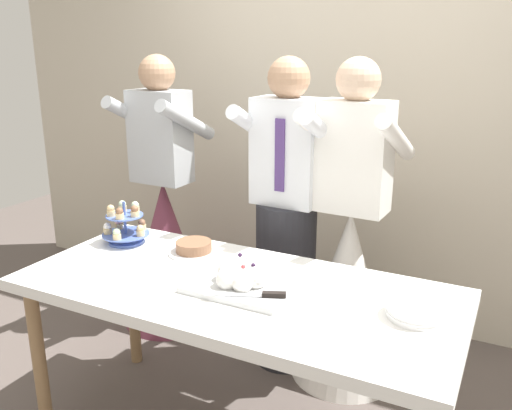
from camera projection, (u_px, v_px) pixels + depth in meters
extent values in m
cube|color=beige|center=(351.00, 89.00, 3.24)|extent=(5.20, 0.10, 2.90)
cube|color=white|center=(235.00, 290.00, 2.19)|extent=(1.80, 0.80, 0.05)
cylinder|color=olive|center=(39.00, 361.00, 2.38)|extent=(0.06, 0.06, 0.72)
cylinder|color=olive|center=(133.00, 302.00, 2.93)|extent=(0.06, 0.06, 0.72)
cylinder|color=olive|center=(447.00, 385.00, 2.22)|extent=(0.06, 0.06, 0.72)
cylinder|color=#4C66B2|center=(126.00, 241.00, 2.64)|extent=(0.17, 0.17, 0.01)
cylinder|color=#4C66B2|center=(125.00, 222.00, 2.61)|extent=(0.01, 0.01, 0.21)
cylinder|color=#4C66B2|center=(126.00, 234.00, 2.63)|extent=(0.23, 0.23, 0.01)
cylinder|color=#D1B784|center=(140.00, 233.00, 2.59)|extent=(0.04, 0.04, 0.03)
sphere|color=#D6B27A|center=(140.00, 228.00, 2.58)|extent=(0.04, 0.04, 0.04)
cylinder|color=#D1B784|center=(142.00, 227.00, 2.67)|extent=(0.04, 0.04, 0.03)
sphere|color=brown|center=(142.00, 223.00, 2.67)|extent=(0.04, 0.04, 0.04)
cylinder|color=#D1B784|center=(119.00, 226.00, 2.69)|extent=(0.04, 0.04, 0.03)
sphere|color=#EAB7C6|center=(119.00, 221.00, 2.68)|extent=(0.04, 0.04, 0.04)
cylinder|color=#D1B784|center=(108.00, 231.00, 2.62)|extent=(0.04, 0.04, 0.03)
sphere|color=white|center=(107.00, 226.00, 2.61)|extent=(0.04, 0.04, 0.04)
cylinder|color=#D1B784|center=(117.00, 237.00, 2.54)|extent=(0.04, 0.04, 0.03)
sphere|color=beige|center=(117.00, 232.00, 2.54)|extent=(0.04, 0.04, 0.04)
cylinder|color=#4C66B2|center=(124.00, 215.00, 2.60)|extent=(0.18, 0.18, 0.01)
cylinder|color=#D1B784|center=(135.00, 214.00, 2.57)|extent=(0.04, 0.04, 0.03)
sphere|color=brown|center=(134.00, 209.00, 2.57)|extent=(0.04, 0.04, 0.04)
cylinder|color=#D1B784|center=(135.00, 210.00, 2.64)|extent=(0.04, 0.04, 0.03)
sphere|color=beige|center=(135.00, 205.00, 2.63)|extent=(0.04, 0.04, 0.04)
cylinder|color=#D1B784|center=(123.00, 209.00, 2.65)|extent=(0.04, 0.04, 0.03)
sphere|color=beige|center=(122.00, 204.00, 2.64)|extent=(0.04, 0.04, 0.04)
cylinder|color=#D1B784|center=(111.00, 213.00, 2.58)|extent=(0.04, 0.04, 0.03)
sphere|color=#D6B27A|center=(111.00, 208.00, 2.57)|extent=(0.04, 0.04, 0.04)
cylinder|color=#D1B784|center=(120.00, 216.00, 2.54)|extent=(0.04, 0.04, 0.03)
sphere|color=brown|center=(119.00, 211.00, 2.53)|extent=(0.04, 0.04, 0.04)
cube|color=silver|center=(242.00, 285.00, 2.14)|extent=(0.42, 0.31, 0.02)
sphere|color=white|center=(255.00, 278.00, 2.11)|extent=(0.09, 0.09, 0.09)
sphere|color=white|center=(257.00, 271.00, 2.17)|extent=(0.09, 0.09, 0.09)
sphere|color=white|center=(241.00, 269.00, 2.19)|extent=(0.09, 0.09, 0.09)
sphere|color=white|center=(229.00, 272.00, 2.16)|extent=(0.10, 0.10, 0.10)
sphere|color=white|center=(227.00, 279.00, 2.10)|extent=(0.09, 0.09, 0.09)
sphere|color=white|center=(242.00, 283.00, 2.07)|extent=(0.08, 0.08, 0.08)
sphere|color=white|center=(242.00, 272.00, 2.13)|extent=(0.11, 0.11, 0.11)
sphere|color=#2D1938|center=(253.00, 265.00, 2.10)|extent=(0.02, 0.02, 0.02)
sphere|color=#DB474C|center=(243.00, 267.00, 2.06)|extent=(0.02, 0.02, 0.02)
sphere|color=#2D1938|center=(240.00, 255.00, 2.18)|extent=(0.02, 0.02, 0.02)
sphere|color=#2D1938|center=(246.00, 260.00, 2.15)|extent=(0.02, 0.02, 0.02)
sphere|color=#B21923|center=(238.00, 265.00, 2.12)|extent=(0.02, 0.02, 0.02)
cube|color=silver|center=(234.00, 295.00, 2.03)|extent=(0.22, 0.11, 0.00)
cube|color=black|center=(274.00, 295.00, 2.02)|extent=(0.09, 0.06, 0.02)
cylinder|color=white|center=(416.00, 316.00, 1.92)|extent=(0.21, 0.21, 0.01)
cylinder|color=white|center=(415.00, 313.00, 1.92)|extent=(0.21, 0.21, 0.01)
cylinder|color=white|center=(417.00, 310.00, 1.91)|extent=(0.21, 0.21, 0.01)
cylinder|color=white|center=(418.00, 308.00, 1.91)|extent=(0.21, 0.21, 0.01)
cylinder|color=white|center=(416.00, 305.00, 1.90)|extent=(0.21, 0.21, 0.01)
cylinder|color=white|center=(194.00, 252.00, 2.51)|extent=(0.24, 0.24, 0.01)
cylinder|color=brown|center=(194.00, 246.00, 2.50)|extent=(0.17, 0.17, 0.05)
cylinder|color=#232328|center=(285.00, 284.00, 2.92)|extent=(0.32, 0.32, 0.92)
cube|color=white|center=(288.00, 152.00, 2.71)|extent=(0.35, 0.22, 0.54)
sphere|color=tan|center=(289.00, 78.00, 2.61)|extent=(0.21, 0.21, 0.21)
cylinder|color=white|center=(256.00, 128.00, 2.77)|extent=(0.10, 0.49, 0.28)
cylinder|color=white|center=(324.00, 134.00, 2.59)|extent=(0.10, 0.49, 0.28)
cube|color=#4C3372|center=(280.00, 156.00, 2.62)|extent=(0.05, 0.01, 0.36)
cone|color=white|center=(347.00, 295.00, 2.79)|extent=(0.56, 0.56, 0.92)
cube|color=white|center=(354.00, 157.00, 2.58)|extent=(0.35, 0.22, 0.54)
sphere|color=beige|center=(358.00, 80.00, 2.48)|extent=(0.21, 0.21, 0.21)
cylinder|color=white|center=(320.00, 132.00, 2.64)|extent=(0.10, 0.49, 0.28)
cylinder|color=white|center=(396.00, 138.00, 2.46)|extent=(0.10, 0.49, 0.28)
cone|color=brown|center=(166.00, 253.00, 3.36)|extent=(0.56, 0.56, 0.92)
cube|color=#B2B7BC|center=(160.00, 137.00, 3.15)|extent=(0.35, 0.21, 0.54)
sphere|color=tan|center=(157.00, 73.00, 3.04)|extent=(0.21, 0.21, 0.21)
cylinder|color=#B2B7BC|center=(135.00, 116.00, 3.20)|extent=(0.09, 0.49, 0.28)
cylinder|color=#B2B7BC|center=(187.00, 121.00, 3.03)|extent=(0.09, 0.49, 0.28)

